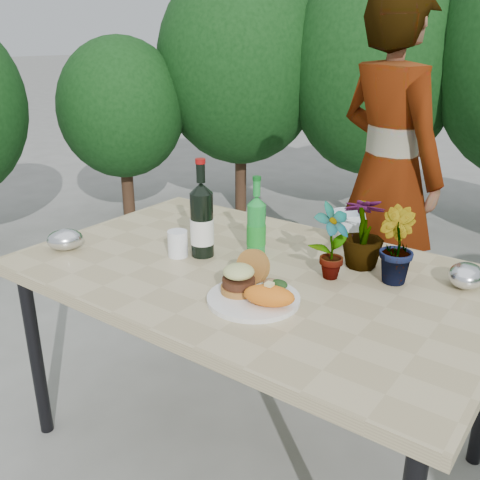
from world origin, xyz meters
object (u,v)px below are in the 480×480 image
Objects in this scene: dinner_plate at (253,299)px; wine_bottle at (202,221)px; patio_table at (254,284)px; person at (388,172)px.

wine_bottle is (-0.35, 0.19, 0.12)m from dinner_plate.
patio_table is 1.15m from person.
dinner_plate is 0.42m from wine_bottle.
person is (0.01, 1.13, 0.17)m from patio_table.
patio_table is 0.92× the size of person.
person reaches higher than wine_bottle.
wine_bottle is at bearing 152.04° from dinner_plate.
person reaches higher than dinner_plate.
wine_bottle is 1.17m from person.
person reaches higher than patio_table.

